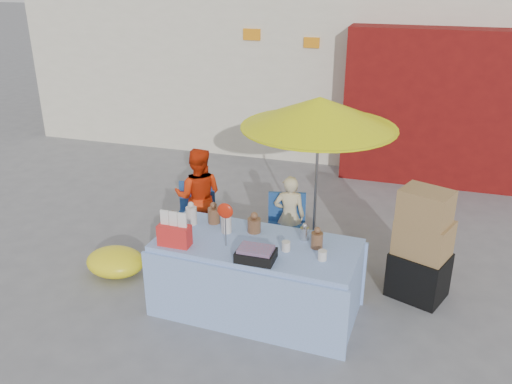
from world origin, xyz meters
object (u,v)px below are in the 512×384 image
(vendor_beige, at_px, (289,216))
(box_stack, at_px, (421,249))
(vendor_orange, at_px, (199,196))
(market_table, at_px, (256,276))
(chair_right, at_px, (286,241))
(umbrella, at_px, (319,113))
(chair_left, at_px, (196,228))

(vendor_beige, distance_m, box_stack, 1.72)
(vendor_orange, height_order, box_stack, vendor_orange)
(box_stack, bearing_deg, market_table, -154.25)
(chair_right, distance_m, umbrella, 1.69)
(chair_left, relative_size, chair_right, 1.00)
(market_table, height_order, vendor_orange, vendor_orange)
(chair_right, xyz_separation_m, vendor_beige, (0.00, 0.13, 0.30))
(chair_left, distance_m, box_stack, 2.94)
(vendor_beige, bearing_deg, box_stack, 150.49)
(chair_right, relative_size, box_stack, 0.64)
(chair_right, bearing_deg, vendor_beige, 76.08)
(market_table, bearing_deg, umbrella, 79.80)
(vendor_orange, xyz_separation_m, umbrella, (1.55, 0.15, 1.22))
(umbrella, bearing_deg, vendor_beige, -153.43)
(vendor_beige, distance_m, umbrella, 1.38)
(chair_left, distance_m, chair_right, 1.25)
(chair_left, xyz_separation_m, box_stack, (2.89, -0.37, 0.35))
(chair_left, height_order, umbrella, umbrella)
(market_table, xyz_separation_m, umbrella, (0.34, 1.47, 1.46))
(market_table, bearing_deg, chair_left, 138.69)
(chair_right, bearing_deg, umbrella, 30.70)
(umbrella, bearing_deg, market_table, -103.22)
(chair_left, relative_size, vendor_beige, 0.77)
(market_table, relative_size, box_stack, 1.69)
(chair_left, bearing_deg, market_table, -56.80)
(umbrella, bearing_deg, box_stack, -25.96)
(box_stack, bearing_deg, vendor_beige, 162.96)
(market_table, xyz_separation_m, box_stack, (1.69, 0.81, 0.18))
(chair_right, distance_m, vendor_orange, 1.32)
(chair_right, distance_m, vendor_beige, 0.32)
(umbrella, xyz_separation_m, box_stack, (1.34, -0.65, -1.28))
(vendor_beige, bearing_deg, umbrella, -165.90)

